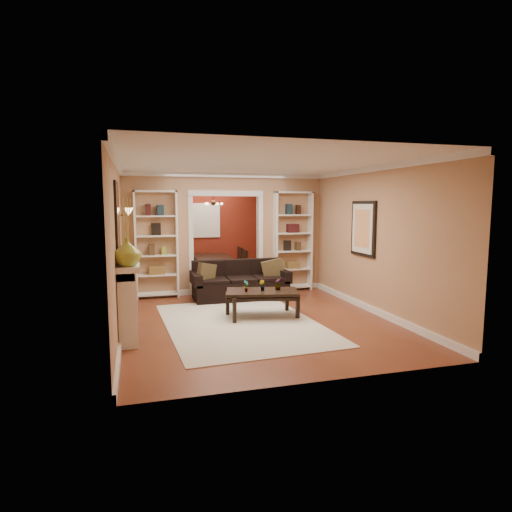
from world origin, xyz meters
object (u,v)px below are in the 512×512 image
object	(u,v)px
coffee_table	(262,304)
bookshelf_right	(293,241)
fireplace	(130,297)
dining_table	(214,268)
bookshelf_left	(156,245)
sofa	(240,280)

from	to	relation	value
coffee_table	bookshelf_right	bearing A→B (deg)	70.95
bookshelf_right	fireplace	size ratio (longest dim) A/B	1.35
dining_table	bookshelf_right	bearing A→B (deg)	-140.47
fireplace	coffee_table	bearing A→B (deg)	9.64
bookshelf_left	bookshelf_right	size ratio (longest dim) A/B	1.00
sofa	bookshelf_left	bearing A→B (deg)	161.17
sofa	fireplace	bearing A→B (deg)	-138.96
coffee_table	bookshelf_right	size ratio (longest dim) A/B	0.55
dining_table	fireplace	bearing A→B (deg)	154.26
bookshelf_left	fireplace	xyz separation A→B (m)	(-0.54, -2.53, -0.57)
sofa	fireplace	distance (m)	2.98
dining_table	sofa	bearing A→B (deg)	-176.99
bookshelf_right	bookshelf_left	bearing A→B (deg)	180.00
bookshelf_right	fireplace	bearing A→B (deg)	-145.20
fireplace	dining_table	distance (m)	4.87
fireplace	dining_table	world-z (taller)	fireplace
fireplace	dining_table	size ratio (longest dim) A/B	0.97
coffee_table	dining_table	xyz separation A→B (m)	(-0.15, 4.00, 0.07)
sofa	coffee_table	bearing A→B (deg)	-89.27
coffee_table	sofa	bearing A→B (deg)	104.41
sofa	dining_table	distance (m)	2.44
bookshelf_right	dining_table	distance (m)	2.54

